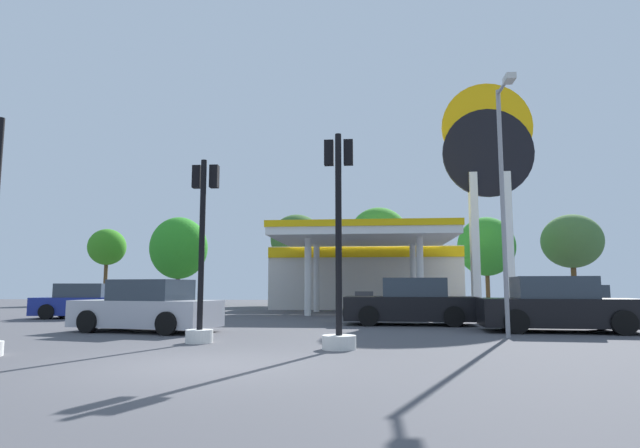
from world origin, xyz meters
TOP-DOWN VIEW (x-y plane):
  - ground_plane at (0.00, 0.00)m, footprint 90.00×90.00m
  - gas_station at (2.59, 22.99)m, footprint 11.26×12.88m
  - station_pole_sign at (9.11, 18.55)m, footprint 4.68×0.56m
  - car_0 at (-9.24, 12.68)m, footprint 4.34×2.43m
  - car_1 at (4.31, 10.05)m, footprint 4.65×2.24m
  - car_2 at (-3.75, 6.35)m, footprint 4.59×2.68m
  - car_3 at (8.47, 7.44)m, footprint 4.69×2.34m
  - car_5 at (10.63, 12.13)m, footprint 3.99×1.96m
  - traffic_signal_0 at (2.23, 2.52)m, footprint 0.73×0.73m
  - traffic_signal_1 at (-1.16, 3.49)m, footprint 0.65×0.68m
  - tree_0 at (-17.44, 29.92)m, footprint 2.86×2.86m
  - tree_1 at (-10.96, 28.02)m, footprint 4.13×4.13m
  - tree_2 at (-2.61, 30.24)m, footprint 3.95×3.95m
  - tree_3 at (3.56, 29.76)m, footprint 4.19×4.19m
  - tree_4 at (11.01, 28.59)m, footprint 3.96×3.96m
  - tree_5 at (17.32, 30.04)m, footprint 4.21×4.21m
  - corner_streetlamp at (6.51, 5.31)m, footprint 0.24×1.48m

SIDE VIEW (x-z plane):
  - ground_plane at x=0.00m, z-range 0.00..0.00m
  - car_5 at x=10.63m, z-range -0.07..1.33m
  - car_0 at x=-9.24m, z-range -0.07..1.40m
  - car_2 at x=-3.75m, z-range -0.07..1.47m
  - car_3 at x=8.47m, z-range -0.08..1.56m
  - car_1 at x=4.31m, z-range -0.08..1.56m
  - traffic_signal_0 at x=2.23m, z-range -0.65..4.07m
  - traffic_signal_1 at x=-1.16m, z-range -0.48..3.97m
  - gas_station at x=2.59m, z-range 0.03..4.31m
  - corner_streetlamp at x=6.51m, z-range 0.70..7.46m
  - tree_4 at x=11.01m, z-range 1.03..7.22m
  - tree_1 at x=-10.96m, z-range 0.94..7.33m
  - tree_0 at x=-17.44m, z-range 1.47..7.28m
  - tree_5 at x=17.32m, z-range 1.31..7.82m
  - tree_2 at x=-2.61m, z-range 1.50..8.28m
  - tree_3 at x=3.56m, z-range 1.64..8.80m
  - station_pole_sign at x=9.11m, z-range 1.65..13.69m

